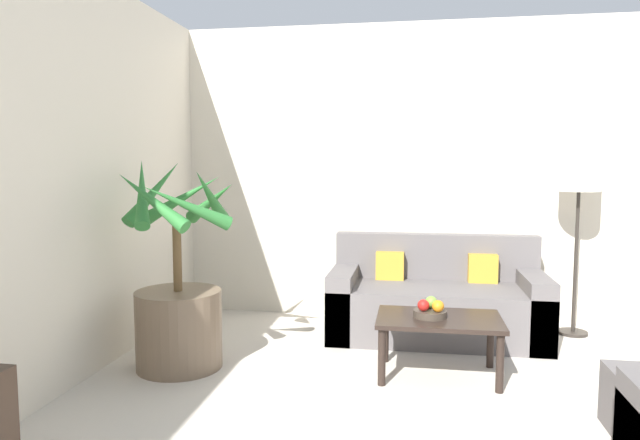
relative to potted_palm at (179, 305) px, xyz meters
The scene contains 9 objects.
wall_back 3.28m from the potted_palm, 30.89° to the left, with size 8.06×0.06×2.70m.
potted_palm is the anchor object (origin of this frame).
sofa_loveseat 2.09m from the potted_palm, 30.14° to the left, with size 1.73×0.83×0.82m.
floor_lamp 3.34m from the potted_palm, 23.51° to the left, with size 0.34×0.34×1.55m.
coffee_table 1.80m from the potted_palm, ahead, with size 0.83×0.54×0.41m.
fruit_bowl 1.73m from the potted_palm, ahead, with size 0.22×0.22×0.05m.
apple_red 1.69m from the potted_palm, ahead, with size 0.08×0.08×0.08m.
apple_green 1.75m from the potted_palm, ahead, with size 0.08×0.08×0.08m.
orange_fruit 1.78m from the potted_palm, ahead, with size 0.08×0.08×0.08m.
Camera 1 is at (-1.10, 0.93, 1.42)m, focal length 32.00 mm.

